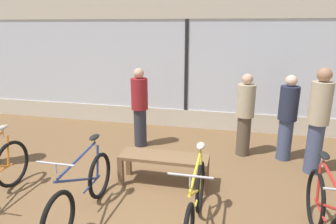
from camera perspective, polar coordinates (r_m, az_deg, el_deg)
name	(u,v)px	position (r m, az deg, el deg)	size (l,w,h in m)	color
ground_plane	(139,216)	(4.26, -5.56, -19.05)	(24.00, 24.00, 0.00)	brown
shop_back_wall	(187,61)	(7.19, 3.56, 9.61)	(12.00, 0.08, 3.20)	beige
bicycle_left	(82,192)	(4.18, -16.04, -14.41)	(0.46, 1.75, 1.02)	black
bicycle_right	(195,205)	(3.77, 5.20, -17.19)	(0.46, 1.73, 1.03)	black
bicycle_far_right	(327,221)	(3.87, 27.95, -17.88)	(0.46, 1.76, 1.06)	black
display_bench	(164,161)	(4.78, -0.80, -9.29)	(1.40, 0.44, 0.49)	brown
customer_near_rack	(287,117)	(5.92, 21.77, -0.82)	(0.40, 0.40, 1.61)	#424C6B
customer_by_window	(140,106)	(6.17, -5.42, 1.12)	(0.38, 0.38, 1.64)	#2D2D38
customer_mid_floor	(318,119)	(5.53, 26.69, -1.24)	(0.46, 0.46, 1.82)	#424C6B
customer_near_bench	(245,114)	(5.88, 14.46, -0.30)	(0.40, 0.40, 1.60)	brown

